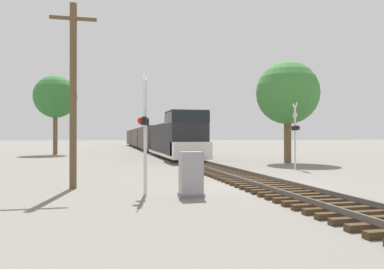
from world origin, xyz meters
The scene contains 9 objects.
ground_plane centered at (0.00, 0.00, 0.00)m, with size 400.00×400.00×0.00m, color slate.
rail_track_bed centered at (0.00, 0.00, 0.14)m, with size 2.60×160.00×0.31m.
freight_train centered at (0.00, 45.70, 1.82)m, with size 3.05×67.49×4.14m.
crossing_signal_near centered at (-5.04, -1.43, 2.43)m, with size 0.49×1.01×4.20m.
crossing_signal_far centered at (5.20, 6.74, 2.46)m, with size 0.50×1.01×4.18m.
relay_cabinet centered at (-3.53, -2.16, 0.76)m, with size 0.82×0.68×1.55m.
utility_pole centered at (-7.64, 0.84, 3.81)m, with size 1.80×0.27×7.34m.
tree_far_right centered at (7.46, 12.18, 5.45)m, with size 4.91×4.91×7.94m.
tree_mid_background centered at (-12.06, 30.45, 6.58)m, with size 4.84×4.84×9.05m.
Camera 1 is at (-6.35, -14.62, 2.06)m, focal length 35.00 mm.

